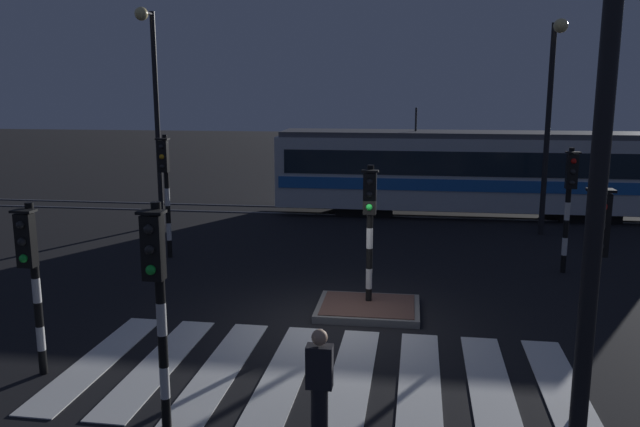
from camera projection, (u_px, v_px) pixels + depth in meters
name	position (u px, v px, depth m)	size (l,w,h in m)	color
ground_plane	(335.00, 324.00, 13.44)	(120.00, 120.00, 0.00)	black
rail_near	(370.00, 216.00, 24.85)	(80.00, 0.12, 0.03)	#59595E
rail_far	(372.00, 209.00, 26.24)	(80.00, 0.12, 0.03)	#59595E
crosswalk_zebra	(318.00, 375.00, 11.06)	(8.86, 4.34, 0.02)	silver
traffic_island	(368.00, 308.00, 14.17)	(2.25, 1.79, 0.18)	slate
traffic_light_median_centre	(370.00, 216.00, 13.94)	(0.36, 0.42, 3.25)	black
traffic_light_kerb_mid_left	(157.00, 284.00, 8.83)	(0.36, 0.42, 3.36)	black
traffic_light_corner_far_right	(570.00, 192.00, 16.74)	(0.36, 0.42, 3.36)	black
traffic_light_corner_near_left	(31.00, 264.00, 10.66)	(0.36, 0.42, 3.02)	black
traffic_light_corner_near_right	(593.00, 266.00, 9.20)	(0.36, 0.42, 3.59)	black
traffic_light_corner_far_left	(165.00, 178.00, 18.27)	(0.36, 0.42, 3.59)	black
street_lamp_near_kerb	(614.00, 91.00, 5.74)	(0.44, 1.21, 7.73)	black
street_lamp_trackside_left	(153.00, 93.00, 22.04)	(0.44, 1.21, 7.49)	black
street_lamp_trackside_right	(551.00, 102.00, 20.68)	(0.44, 1.21, 6.98)	black
tram	(474.00, 171.00, 24.67)	(15.37, 2.58, 4.15)	silver
pedestrian_waiting_at_kerb	(319.00, 387.00, 8.70)	(0.36, 0.24, 1.71)	black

